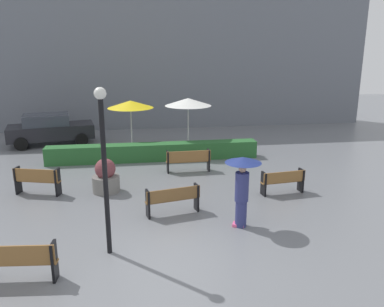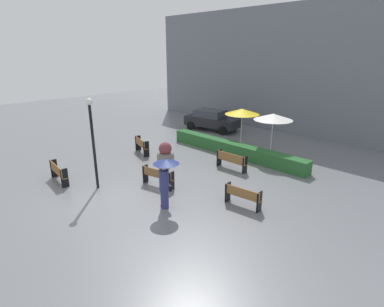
{
  "view_description": "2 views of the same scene",
  "coord_description": "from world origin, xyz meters",
  "views": [
    {
      "loc": [
        -0.65,
        -8.46,
        4.9
      ],
      "look_at": [
        1.3,
        4.54,
        1.3
      ],
      "focal_mm": 36.71,
      "sensor_mm": 36.0,
      "label": 1
    },
    {
      "loc": [
        10.67,
        -5.56,
        5.89
      ],
      "look_at": [
        1.0,
        4.08,
        1.33
      ],
      "focal_mm": 28.78,
      "sensor_mm": 36.0,
      "label": 2
    }
  ],
  "objects": [
    {
      "name": "building_facade",
      "position": [
        0.0,
        16.0,
        4.53
      ],
      "size": [
        28.0,
        1.2,
        9.07
      ],
      "primitive_type": "cube",
      "color": "slate",
      "rests_on": "ground"
    },
    {
      "name": "bench_far_left",
      "position": [
        -3.99,
        4.75,
        0.55
      ],
      "size": [
        1.59,
        0.76,
        0.94
      ],
      "color": "olive",
      "rests_on": "ground"
    },
    {
      "name": "ground_plane",
      "position": [
        0.0,
        0.0,
        0.0
      ],
      "size": [
        60.0,
        60.0,
        0.0
      ],
      "primitive_type": "plane",
      "color": "slate"
    },
    {
      "name": "planter_pot",
      "position": [
        -1.7,
        4.7,
        0.51
      ],
      "size": [
        0.94,
        0.94,
        1.19
      ],
      "color": "slate",
      "rests_on": "ground"
    },
    {
      "name": "hedge_strip",
      "position": [
        0.16,
        8.4,
        0.38
      ],
      "size": [
        9.27,
        0.7,
        0.76
      ],
      "primitive_type": "cube",
      "color": "#28602D",
      "rests_on": "ground"
    },
    {
      "name": "pedestrian_with_umbrella",
      "position": [
        2.22,
        1.4,
        1.32
      ],
      "size": [
        1.01,
        1.01,
        2.0
      ],
      "color": "navy",
      "rests_on": "ground"
    },
    {
      "name": "patio_umbrella_yellow",
      "position": [
        -0.79,
        10.37,
        2.24
      ],
      "size": [
        2.18,
        2.18,
        2.42
      ],
      "color": "silver",
      "rests_on": "ground"
    },
    {
      "name": "lamp_post",
      "position": [
        -1.37,
        0.41,
        2.47
      ],
      "size": [
        0.28,
        0.28,
        4.04
      ],
      "color": "black",
      "rests_on": "ground"
    },
    {
      "name": "bench_mid_center",
      "position": [
        0.41,
        2.46,
        0.51
      ],
      "size": [
        1.68,
        0.66,
        0.85
      ],
      "color": "brown",
      "rests_on": "ground"
    },
    {
      "name": "bench_near_left",
      "position": [
        -3.25,
        -0.56,
        0.52
      ],
      "size": [
        1.72,
        0.49,
        0.89
      ],
      "color": "olive",
      "rests_on": "ground"
    },
    {
      "name": "bench_far_right",
      "position": [
        4.31,
        3.61,
        0.48
      ],
      "size": [
        1.56,
        0.52,
        0.82
      ],
      "color": "olive",
      "rests_on": "ground"
    },
    {
      "name": "parked_car",
      "position": [
        -4.94,
        12.17,
        0.82
      ],
      "size": [
        4.45,
        2.59,
        1.57
      ],
      "color": "black",
      "rests_on": "ground"
    },
    {
      "name": "patio_umbrella_white",
      "position": [
        1.88,
        9.63,
        2.39
      ],
      "size": [
        2.17,
        2.17,
        2.58
      ],
      "color": "silver",
      "rests_on": "ground"
    },
    {
      "name": "bench_back_row",
      "position": [
        1.45,
        6.51,
        0.52
      ],
      "size": [
        1.79,
        0.4,
        0.89
      ],
      "color": "olive",
      "rests_on": "ground"
    }
  ]
}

